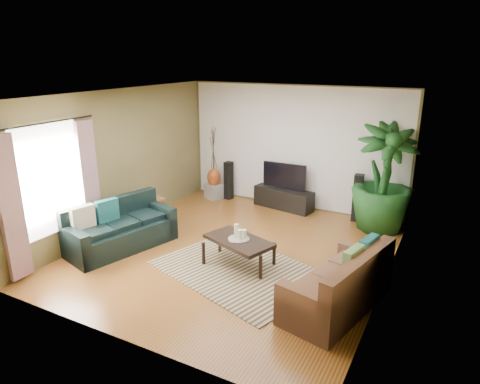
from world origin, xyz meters
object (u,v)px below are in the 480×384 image
Objects in this scene: speaker_right at (357,198)px; potted_plant at (384,178)px; speaker_left at (229,180)px; television at (284,176)px; sofa_left at (121,226)px; tv_stand at (284,198)px; sofa_right at (337,279)px; coffee_table at (239,252)px; side_table at (151,210)px; pedestal at (214,191)px; vase at (214,178)px.

potted_plant is at bearing -29.27° from speaker_right.
television is at bearing 9.58° from speaker_left.
sofa_left is 3.72m from tv_stand.
sofa_left is 1.06× the size of sofa_right.
side_table reaches higher than coffee_table.
tv_stand is at bearing 0.00° from television.
pedestal is 1.89m from side_table.
pedestal is at bearing 15.33° from sofa_left.
television is at bearing -170.38° from tv_stand.
vase is (-0.33, -0.13, 0.06)m from speaker_left.
television is at bearing -134.04° from sofa_right.
sofa_left is 4.97m from potted_plant.
television is at bearing 117.04° from coffee_table.
tv_stand is at bearing -12.52° from sofa_left.
vase is (-3.86, 0.10, -0.53)m from potted_plant.
pedestal is at bearing -148.35° from speaker_left.
potted_plant reaches higher than tv_stand.
speaker_right is (1.23, 2.87, 0.27)m from coffee_table.
sofa_right is 4.89m from speaker_left.
sofa_right is 4.50m from side_table.
tv_stand is 3.85× the size of pedestal.
speaker_right is at bearing -30.21° from sofa_left.
sofa_right is at bearing 3.98° from coffee_table.
vase is 0.95× the size of side_table.
television is 1.10× the size of speaker_left.
tv_stand is 2.92m from side_table.
speaker_left is (-1.41, 0.00, 0.23)m from tv_stand.
side_table is at bearing -94.40° from sofa_right.
tv_stand is 0.52m from television.
sofa_left is 3.29m from speaker_left.
tv_stand is 1.76m from vase.
sofa_right reaches higher than side_table.
sofa_right is 5.04m from vase.
television is 1.00× the size of speaker_right.
television is at bearing 4.37° from pedestal.
speaker_left is 2.01× the size of vase.
sofa_right is 5.05m from pedestal.
sofa_left is 2.19m from coffee_table.
side_table is (-0.41, -1.85, -0.28)m from vase.
side_table is at bearing -102.40° from pedestal.
sofa_right is 3.40m from speaker_right.
speaker_right is (1.62, 0.00, 0.27)m from tv_stand.
side_table is (-0.41, -1.85, 0.06)m from pedestal.
sofa_left is 1.36m from side_table.
vase is (-0.00, 0.00, 0.34)m from pedestal.
speaker_left is (-1.41, 0.00, -0.29)m from television.
vase is (-3.88, 3.22, 0.09)m from sofa_right.
sofa_left is at bearing -86.46° from speaker_left.
side_table is at bearing -137.24° from television.
coffee_table is at bearing -117.61° from speaker_right.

